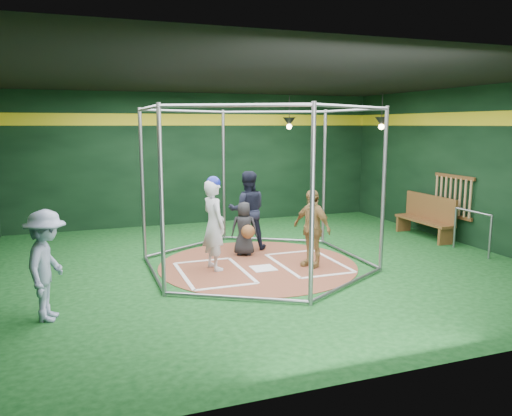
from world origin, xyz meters
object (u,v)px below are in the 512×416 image
object	(u,v)px
umpire	(247,210)
dugout_bench	(427,216)
batter_figure	(214,223)
visitor_leopard	(312,228)

from	to	relation	value
umpire	dugout_bench	bearing A→B (deg)	-170.49
umpire	dugout_bench	world-z (taller)	umpire
batter_figure	umpire	size ratio (longest dim) A/B	1.03
visitor_leopard	umpire	bearing A→B (deg)	179.41
visitor_leopard	umpire	world-z (taller)	umpire
batter_figure	umpire	world-z (taller)	batter_figure
batter_figure	dugout_bench	world-z (taller)	batter_figure
umpire	visitor_leopard	bearing A→B (deg)	126.70
umpire	dugout_bench	size ratio (longest dim) A/B	0.97
batter_figure	dugout_bench	xyz separation A→B (m)	(5.49, 0.89, -0.36)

